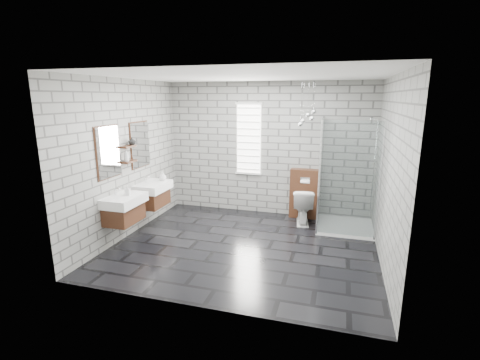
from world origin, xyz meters
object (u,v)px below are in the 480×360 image
at_px(cistern_panel, 305,194).
at_px(shower_enclosure, 341,204).
at_px(toilet, 303,206).
at_px(vanity_left, 122,201).
at_px(vanity_right, 151,188).

relative_size(cistern_panel, shower_enclosure, 0.49).
relative_size(cistern_panel, toilet, 1.45).
bearing_deg(cistern_panel, shower_enclosure, -36.41).
bearing_deg(vanity_left, toilet, 34.76).
bearing_deg(vanity_left, shower_enclosure, 26.38).
relative_size(vanity_right, shower_enclosure, 0.77).
bearing_deg(cistern_panel, vanity_left, -140.80).
distance_m(shower_enclosure, toilet, 0.74).
bearing_deg(shower_enclosure, vanity_left, -153.62).
bearing_deg(vanity_right, vanity_left, -90.00).
height_order(cistern_panel, toilet, cistern_panel).
xyz_separation_m(vanity_right, cistern_panel, (2.71, 1.30, -0.26)).
relative_size(vanity_left, toilet, 2.27).
distance_m(vanity_left, cistern_panel, 3.50).
xyz_separation_m(vanity_left, shower_enclosure, (3.41, 1.69, -0.25)).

